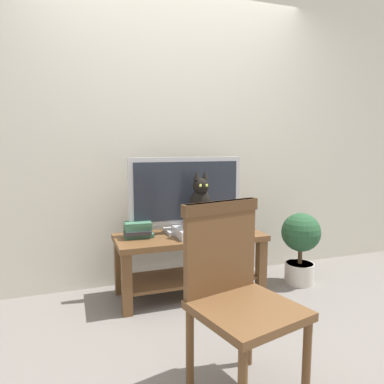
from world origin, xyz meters
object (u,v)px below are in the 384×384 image
at_px(tv, 186,193).
at_px(media_box, 199,231).
at_px(tv_stand, 190,253).
at_px(potted_plant, 301,242).
at_px(cat, 200,206).
at_px(wooden_chair, 235,285).
at_px(book_stack, 138,230).

xyz_separation_m(tv, media_box, (0.06, -0.15, -0.29)).
height_order(tv_stand, potted_plant, potted_plant).
relative_size(cat, wooden_chair, 0.48).
xyz_separation_m(wooden_chair, book_stack, (-0.25, 1.19, 0.02)).
bearing_deg(wooden_chair, cat, 78.51).
distance_m(wooden_chair, book_stack, 1.21).
bearing_deg(media_box, cat, -85.36).
height_order(tv, wooden_chair, tv).
xyz_separation_m(media_box, book_stack, (-0.47, 0.11, 0.02)).
xyz_separation_m(book_stack, potted_plant, (1.40, -0.15, -0.19)).
xyz_separation_m(tv_stand, wooden_chair, (-0.16, -1.14, 0.18)).
bearing_deg(cat, wooden_chair, -101.49).
height_order(tv, cat, tv).
height_order(tv, media_box, tv).
height_order(tv, book_stack, tv).
height_order(tv_stand, book_stack, book_stack).
relative_size(tv, wooden_chair, 1.01).
bearing_deg(book_stack, potted_plant, -6.11).
distance_m(tv_stand, cat, 0.40).
distance_m(media_box, potted_plant, 0.95).
bearing_deg(wooden_chair, media_box, 78.70).
height_order(media_box, cat, cat).
xyz_separation_m(media_box, wooden_chair, (-0.22, -1.08, -0.00)).
distance_m(tv, potted_plant, 1.10).
bearing_deg(tv_stand, cat, -50.26).
relative_size(tv, potted_plant, 1.50).
distance_m(tv_stand, media_box, 0.20).
distance_m(tv, cat, 0.19).
distance_m(cat, potted_plant, 1.00).
bearing_deg(book_stack, wooden_chair, -78.07).
bearing_deg(tv, wooden_chair, -97.39).
xyz_separation_m(cat, wooden_chair, (-0.22, -1.07, -0.20)).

